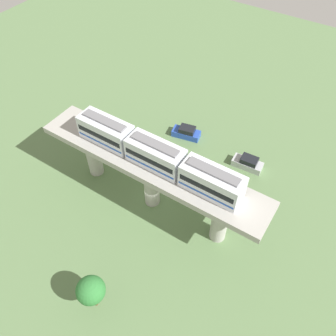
{
  "coord_description": "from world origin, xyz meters",
  "views": [
    {
      "loc": [
        21.12,
        16.1,
        36.61
      ],
      "look_at": [
        -2.5,
        0.77,
        4.58
      ],
      "focal_mm": 37.16,
      "sensor_mm": 36.0,
      "label": 1
    }
  ],
  "objects_px": {
    "parked_car_silver": "(248,163)",
    "parked_car_blue": "(186,132)",
    "train": "(156,155)",
    "tree_near_viaduct": "(91,290)"
  },
  "relations": [
    {
      "from": "train",
      "to": "tree_near_viaduct",
      "type": "distance_m",
      "value": 15.25
    },
    {
      "from": "train",
      "to": "parked_car_blue",
      "type": "height_order",
      "value": "train"
    },
    {
      "from": "parked_car_blue",
      "to": "tree_near_viaduct",
      "type": "distance_m",
      "value": 27.55
    },
    {
      "from": "parked_car_silver",
      "to": "parked_car_blue",
      "type": "xyz_separation_m",
      "value": [
        -0.69,
        -10.39,
        0.0
      ]
    },
    {
      "from": "parked_car_silver",
      "to": "parked_car_blue",
      "type": "height_order",
      "value": "same"
    },
    {
      "from": "train",
      "to": "parked_car_silver",
      "type": "height_order",
      "value": "train"
    },
    {
      "from": "parked_car_blue",
      "to": "tree_near_viaduct",
      "type": "xyz_separation_m",
      "value": [
        26.9,
        5.22,
        2.81
      ]
    },
    {
      "from": "train",
      "to": "parked_car_blue",
      "type": "xyz_separation_m",
      "value": [
        -12.85,
        -3.39,
        -8.42
      ]
    },
    {
      "from": "tree_near_viaduct",
      "to": "train",
      "type": "bearing_deg",
      "value": -172.58
    },
    {
      "from": "train",
      "to": "parked_car_silver",
      "type": "distance_m",
      "value": 16.36
    }
  ]
}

